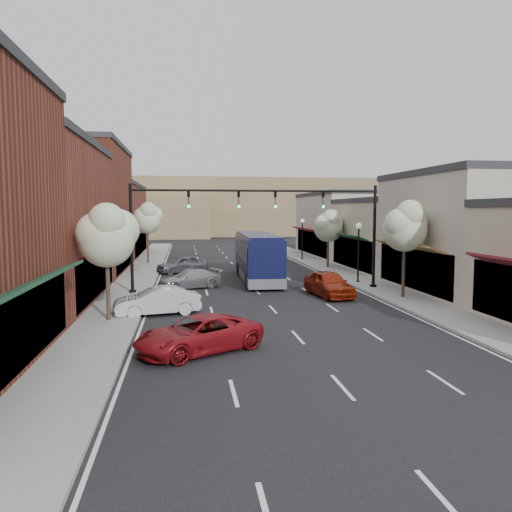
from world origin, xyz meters
name	(u,v)px	position (x,y,z in m)	size (l,w,h in m)	color
ground	(280,317)	(0.00, 0.00, 0.00)	(160.00, 160.00, 0.00)	black
sidewalk_left	(141,273)	(-8.40, 18.50, 0.07)	(2.80, 73.00, 0.15)	gray
sidewalk_right	(333,270)	(8.40, 18.50, 0.07)	(2.80, 73.00, 0.15)	gray
curb_left	(157,273)	(-7.00, 18.50, 0.07)	(0.25, 73.00, 0.17)	gray
curb_right	(318,270)	(7.00, 18.50, 0.07)	(0.25, 73.00, 0.17)	gray
bldg_left_midnear	(15,222)	(-14.23, 6.00, 4.66)	(10.14, 14.10, 9.40)	brown
bldg_left_midfar	(70,210)	(-14.24, 20.00, 5.40)	(10.14, 14.10, 10.90)	brown
bldg_left_far	(102,220)	(-14.22, 36.00, 4.16)	(10.14, 18.10, 8.40)	brown
bldg_right_midnear	(470,232)	(13.72, 6.00, 3.91)	(9.14, 12.10, 7.90)	#BBAEA0
bldg_right_midfar	(393,235)	(13.70, 18.00, 3.17)	(9.14, 12.10, 6.40)	#B5AC90
bldg_right_far	(344,225)	(13.71, 32.00, 3.66)	(9.14, 16.10, 7.40)	#BBAEA0
hill_far	(205,207)	(0.00, 90.00, 6.00)	(120.00, 30.00, 12.00)	#7A6647
hill_near	(80,217)	(-25.00, 78.00, 4.00)	(50.00, 20.00, 8.00)	#7A6647
signal_mast_right	(340,221)	(5.62, 8.00, 4.62)	(8.22, 0.46, 7.00)	black
signal_mast_left	(169,222)	(-5.62, 8.00, 4.62)	(8.22, 0.46, 7.00)	black
tree_right_near	(406,225)	(8.35, 3.94, 4.45)	(2.85, 2.65, 5.95)	#47382B
tree_right_far	(329,225)	(8.35, 19.94, 3.99)	(2.85, 2.65, 5.43)	#47382B
tree_left_near	(107,234)	(-8.25, -0.06, 4.22)	(2.85, 2.65, 5.69)	#47382B
tree_left_far	(148,218)	(-8.25, 25.94, 4.60)	(2.85, 2.65, 6.13)	#47382B
lamp_post_near	(359,243)	(7.80, 10.50, 3.01)	(0.44, 0.44, 4.44)	black
lamp_post_far	(302,232)	(7.80, 28.00, 3.01)	(0.44, 0.44, 4.44)	black
coach_bus	(257,256)	(0.80, 13.37, 1.86)	(2.88, 11.70, 3.56)	#0E1138
red_hatchback	(329,284)	(4.14, 5.50, 0.81)	(1.90, 4.73, 1.61)	maroon
parked_car_a	(198,334)	(-4.20, -5.62, 0.69)	(2.27, 4.93, 1.37)	maroon
parked_car_b	(157,301)	(-6.11, 1.47, 0.71)	(1.51, 4.33, 1.43)	silver
parked_car_c	(190,279)	(-4.39, 9.93, 0.64)	(1.81, 4.44, 1.29)	#95959A
parked_car_d	(182,264)	(-4.93, 18.63, 0.74)	(1.75, 4.34, 1.48)	#5B5D63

